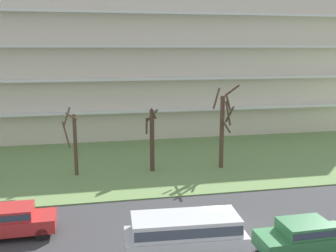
# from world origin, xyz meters

# --- Properties ---
(ground) EXTENTS (160.00, 160.00, 0.00)m
(ground) POSITION_xyz_m (0.00, 0.00, 0.00)
(ground) COLOR #38383A
(grass_lawn_strip) EXTENTS (80.00, 16.00, 0.08)m
(grass_lawn_strip) POSITION_xyz_m (0.00, 14.00, 0.04)
(grass_lawn_strip) COLOR #66844C
(grass_lawn_strip) RESTS_ON ground
(apartment_building) EXTENTS (50.42, 11.83, 15.94)m
(apartment_building) POSITION_xyz_m (0.00, 27.44, 7.97)
(apartment_building) COLOR beige
(apartment_building) RESTS_ON ground
(tree_left) EXTENTS (1.20, 1.72, 5.12)m
(tree_left) POSITION_xyz_m (-7.45, 11.71, 2.61)
(tree_left) COLOR #4C3828
(tree_left) RESTS_ON ground
(tree_center) EXTENTS (1.12, 0.99, 5.02)m
(tree_center) POSITION_xyz_m (-1.67, 11.59, 2.64)
(tree_center) COLOR #423023
(tree_center) RESTS_ON ground
(tree_right) EXTENTS (2.13, 2.07, 6.68)m
(tree_right) POSITION_xyz_m (3.93, 11.37, 3.46)
(tree_right) COLOR #4C3828
(tree_right) RESTS_ON ground
(sedan_green_near_left) EXTENTS (4.43, 1.87, 1.57)m
(sedan_green_near_left) POSITION_xyz_m (3.26, -2.00, 0.87)
(sedan_green_near_left) COLOR #2D6B3D
(sedan_green_near_left) RESTS_ON ground
(sedan_red_center_right) EXTENTS (4.42, 1.86, 1.57)m
(sedan_red_center_right) POSITION_xyz_m (-10.36, 2.50, 0.87)
(sedan_red_center_right) COLOR #B22828
(sedan_red_center_right) RESTS_ON ground
(van_silver_near_right) EXTENTS (5.30, 2.29, 2.36)m
(van_silver_near_right) POSITION_xyz_m (-2.41, -2.00, 1.40)
(van_silver_near_right) COLOR #B7BABF
(van_silver_near_right) RESTS_ON ground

